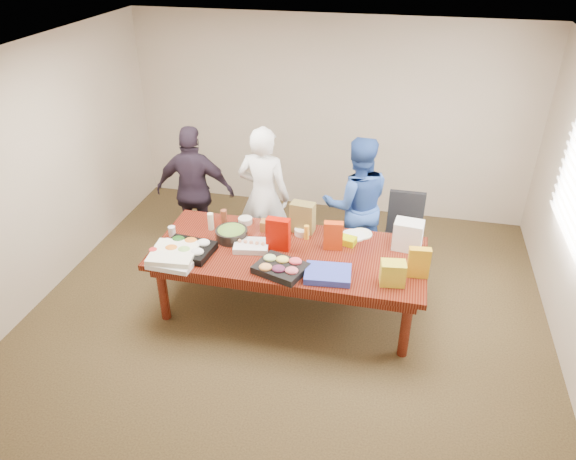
% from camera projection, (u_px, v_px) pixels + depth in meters
% --- Properties ---
extents(floor, '(5.50, 5.00, 0.02)m').
position_uv_depth(floor, '(289.00, 309.00, 5.92)').
color(floor, '#47301E').
rests_on(floor, ground).
extents(ceiling, '(5.50, 5.00, 0.02)m').
position_uv_depth(ceiling, '(289.00, 57.00, 4.54)').
color(ceiling, white).
rests_on(ceiling, wall_back).
extents(wall_back, '(5.50, 0.04, 2.70)m').
position_uv_depth(wall_back, '(330.00, 118.00, 7.33)').
color(wall_back, beige).
rests_on(wall_back, floor).
extents(wall_front, '(5.50, 0.04, 2.70)m').
position_uv_depth(wall_front, '(194.00, 390.00, 3.13)').
color(wall_front, beige).
rests_on(wall_front, floor).
extents(wall_left, '(0.04, 5.00, 2.70)m').
position_uv_depth(wall_left, '(40.00, 173.00, 5.76)').
color(wall_left, beige).
rests_on(wall_left, floor).
extents(window_blinds, '(0.04, 1.36, 1.00)m').
position_uv_depth(window_blinds, '(575.00, 186.00, 5.14)').
color(window_blinds, beige).
rests_on(window_blinds, wall_right).
extents(conference_table, '(2.80, 1.20, 0.75)m').
position_uv_depth(conference_table, '(289.00, 280.00, 5.73)').
color(conference_table, '#4C1C0F').
rests_on(conference_table, floor).
extents(office_chair, '(0.50, 0.50, 0.98)m').
position_uv_depth(office_chair, '(402.00, 241.00, 6.20)').
color(office_chair, black).
rests_on(office_chair, floor).
extents(person_center, '(0.67, 0.47, 1.73)m').
position_uv_depth(person_center, '(264.00, 196.00, 6.35)').
color(person_center, white).
rests_on(person_center, floor).
extents(person_right, '(0.94, 0.82, 1.66)m').
position_uv_depth(person_right, '(356.00, 205.00, 6.25)').
color(person_right, '#2B4EA3').
rests_on(person_right, floor).
extents(person_left, '(1.00, 0.48, 1.65)m').
position_uv_depth(person_left, '(195.00, 191.00, 6.57)').
color(person_left, '#261C29').
rests_on(person_left, floor).
extents(veggie_tray, '(0.54, 0.44, 0.08)m').
position_uv_depth(veggie_tray, '(188.00, 250.00, 5.49)').
color(veggie_tray, black).
rests_on(veggie_tray, conference_table).
extents(fruit_tray, '(0.56, 0.50, 0.07)m').
position_uv_depth(fruit_tray, '(281.00, 268.00, 5.20)').
color(fruit_tray, black).
rests_on(fruit_tray, conference_table).
extents(sheet_cake, '(0.39, 0.32, 0.06)m').
position_uv_depth(sheet_cake, '(251.00, 246.00, 5.56)').
color(sheet_cake, white).
rests_on(sheet_cake, conference_table).
extents(salad_bowl, '(0.42, 0.42, 0.11)m').
position_uv_depth(salad_bowl, '(232.00, 234.00, 5.72)').
color(salad_bowl, black).
rests_on(salad_bowl, conference_table).
extents(chip_bag_blue, '(0.47, 0.37, 0.07)m').
position_uv_depth(chip_bag_blue, '(328.00, 274.00, 5.12)').
color(chip_bag_blue, '#3241BB').
rests_on(chip_bag_blue, conference_table).
extents(chip_bag_red, '(0.24, 0.10, 0.35)m').
position_uv_depth(chip_bag_red, '(278.00, 234.00, 5.49)').
color(chip_bag_red, '#B00D00').
rests_on(chip_bag_red, conference_table).
extents(chip_bag_yellow, '(0.21, 0.10, 0.31)m').
position_uv_depth(chip_bag_yellow, '(419.00, 263.00, 5.07)').
color(chip_bag_yellow, gold).
rests_on(chip_bag_yellow, conference_table).
extents(chip_bag_orange, '(0.21, 0.11, 0.31)m').
position_uv_depth(chip_bag_orange, '(333.00, 236.00, 5.51)').
color(chip_bag_orange, red).
rests_on(chip_bag_orange, conference_table).
extents(mayo_jar, '(0.11, 0.11, 0.14)m').
position_uv_depth(mayo_jar, '(299.00, 224.00, 5.88)').
color(mayo_jar, beige).
rests_on(mayo_jar, conference_table).
extents(mustard_bottle, '(0.06, 0.06, 0.16)m').
position_uv_depth(mustard_bottle, '(307.00, 232.00, 5.71)').
color(mustard_bottle, gold).
rests_on(mustard_bottle, conference_table).
extents(dressing_bottle, '(0.08, 0.08, 0.21)m').
position_uv_depth(dressing_bottle, '(224.00, 219.00, 5.91)').
color(dressing_bottle, brown).
rests_on(dressing_bottle, conference_table).
extents(ranch_bottle, '(0.08, 0.08, 0.19)m').
position_uv_depth(ranch_bottle, '(211.00, 221.00, 5.87)').
color(ranch_bottle, '#F2ECC9').
rests_on(ranch_bottle, conference_table).
extents(banana_bunch, '(0.25, 0.19, 0.08)m').
position_uv_depth(banana_bunch, '(345.00, 240.00, 5.65)').
color(banana_bunch, '#CDDA00').
rests_on(banana_bunch, conference_table).
extents(bread_loaf, '(0.29, 0.13, 0.11)m').
position_uv_depth(bread_loaf, '(274.00, 226.00, 5.86)').
color(bread_loaf, '#925A26').
rests_on(bread_loaf, conference_table).
extents(kraft_bag, '(0.27, 0.18, 0.34)m').
position_uv_depth(kraft_bag, '(303.00, 217.00, 5.81)').
color(kraft_bag, brown).
rests_on(kraft_bag, conference_table).
extents(red_cup, '(0.09, 0.09, 0.11)m').
position_uv_depth(red_cup, '(154.00, 254.00, 5.39)').
color(red_cup, red).
rests_on(red_cup, conference_table).
extents(clear_cup_a, '(0.09, 0.09, 0.10)m').
position_uv_depth(clear_cup_a, '(167.00, 244.00, 5.56)').
color(clear_cup_a, silver).
rests_on(clear_cup_a, conference_table).
extents(clear_cup_b, '(0.10, 0.10, 0.11)m').
position_uv_depth(clear_cup_b, '(172.00, 231.00, 5.78)').
color(clear_cup_b, silver).
rests_on(clear_cup_b, conference_table).
extents(pizza_box_lower, '(0.46, 0.46, 0.05)m').
position_uv_depth(pizza_box_lower, '(175.00, 259.00, 5.37)').
color(pizza_box_lower, white).
rests_on(pizza_box_lower, conference_table).
extents(pizza_box_upper, '(0.48, 0.48, 0.05)m').
position_uv_depth(pizza_box_upper, '(174.00, 253.00, 5.36)').
color(pizza_box_upper, white).
rests_on(pizza_box_upper, pizza_box_lower).
extents(plate_a, '(0.27, 0.27, 0.02)m').
position_uv_depth(plate_a, '(353.00, 235.00, 5.79)').
color(plate_a, white).
rests_on(plate_a, conference_table).
extents(plate_b, '(0.30, 0.30, 0.01)m').
position_uv_depth(plate_b, '(361.00, 234.00, 5.82)').
color(plate_b, white).
rests_on(plate_b, conference_table).
extents(dip_bowl_a, '(0.19, 0.19, 0.07)m').
position_uv_depth(dip_bowl_a, '(302.00, 232.00, 5.81)').
color(dip_bowl_a, beige).
rests_on(dip_bowl_a, conference_table).
extents(dip_bowl_b, '(0.17, 0.17, 0.06)m').
position_uv_depth(dip_bowl_b, '(245.00, 220.00, 6.02)').
color(dip_bowl_b, silver).
rests_on(dip_bowl_b, conference_table).
extents(grocery_bag_white, '(0.31, 0.24, 0.31)m').
position_uv_depth(grocery_bag_white, '(408.00, 235.00, 5.51)').
color(grocery_bag_white, white).
rests_on(grocery_bag_white, conference_table).
extents(grocery_bag_yellow, '(0.25, 0.19, 0.23)m').
position_uv_depth(grocery_bag_yellow, '(393.00, 273.00, 4.99)').
color(grocery_bag_yellow, gold).
rests_on(grocery_bag_yellow, conference_table).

